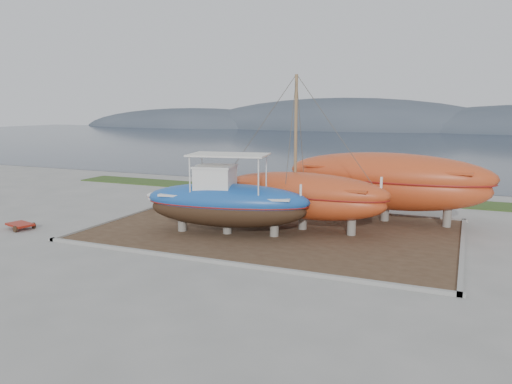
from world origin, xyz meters
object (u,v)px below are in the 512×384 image
at_px(white_dinghy, 172,201).
at_px(orange_bare_hull, 386,188).
at_px(blue_caique, 227,194).
at_px(red_trailer, 20,226).
at_px(orange_sailboat, 304,153).

relative_size(white_dinghy, orange_bare_hull, 0.33).
distance_m(blue_caique, red_trailer, 11.25).
xyz_separation_m(blue_caique, white_dinghy, (-5.74, 3.87, -1.46)).
distance_m(blue_caique, white_dinghy, 7.07).
distance_m(white_dinghy, orange_bare_hull, 12.88).
distance_m(orange_sailboat, orange_bare_hull, 5.60).
distance_m(white_dinghy, red_trailer, 8.65).
bearing_deg(blue_caique, orange_sailboat, 26.01).
bearing_deg(blue_caique, orange_bare_hull, 31.06).
distance_m(blue_caique, orange_sailboat, 4.45).
distance_m(white_dinghy, orange_sailboat, 9.71).
bearing_deg(orange_bare_hull, orange_sailboat, -131.68).
bearing_deg(red_trailer, orange_bare_hull, 43.14).
relative_size(white_dinghy, orange_sailboat, 0.41).
bearing_deg(orange_sailboat, blue_caique, -139.18).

